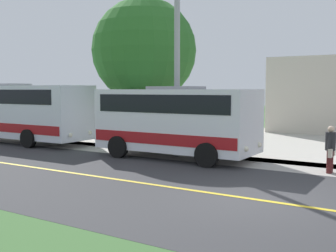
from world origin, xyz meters
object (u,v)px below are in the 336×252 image
(shuttle_bus_front, at_px, (176,119))
(pedestrian_with_bags, at_px, (330,148))
(transit_bus_rear, at_px, (0,109))
(tree_curbside, at_px, (144,51))
(street_light_pole, at_px, (176,42))

(shuttle_bus_front, bearing_deg, pedestrian_with_bags, 90.73)
(transit_bus_rear, height_order, tree_curbside, tree_curbside)
(transit_bus_rear, bearing_deg, street_light_pole, 92.08)
(pedestrian_with_bags, distance_m, street_light_pole, 7.32)
(transit_bus_rear, height_order, pedestrian_with_bags, transit_bus_rear)
(transit_bus_rear, bearing_deg, shuttle_bus_front, 90.26)
(transit_bus_rear, relative_size, street_light_pole, 1.38)
(shuttle_bus_front, distance_m, pedestrian_with_bags, 6.02)
(pedestrian_with_bags, bearing_deg, shuttle_bus_front, -89.27)
(shuttle_bus_front, xyz_separation_m, pedestrian_with_bags, (-0.08, 5.97, -0.76))
(transit_bus_rear, xyz_separation_m, tree_curbside, (-2.91, 7.57, 3.04))
(shuttle_bus_front, relative_size, street_light_pole, 0.77)
(pedestrian_with_bags, bearing_deg, transit_bus_rear, -89.58)
(shuttle_bus_front, distance_m, transit_bus_rear, 11.16)
(pedestrian_with_bags, bearing_deg, street_light_pole, -92.49)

